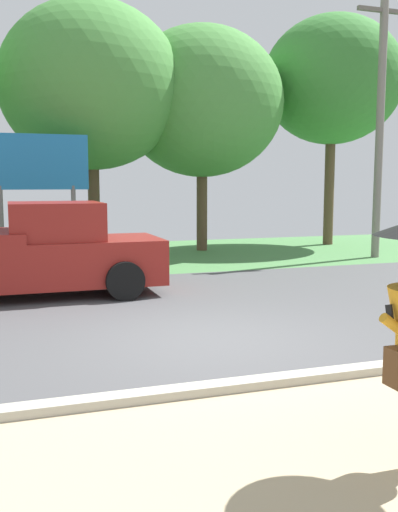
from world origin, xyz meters
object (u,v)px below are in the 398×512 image
at_px(utility_pole, 380,121).
at_px(roadside_billboard, 37,172).
at_px(tree_right_far, 332,81).
at_px(pickup_truck, 32,253).
at_px(tree_right_mid, 202,103).
at_px(tree_center_back, 91,86).

distance_m(utility_pole, roadside_billboard, 10.09).
bearing_deg(tree_right_far, utility_pole, -98.94).
distance_m(roadside_billboard, tree_right_far, 11.58).
bearing_deg(pickup_truck, roadside_billboard, 83.84).
bearing_deg(tree_right_mid, utility_pole, -37.62).
bearing_deg(utility_pole, tree_center_back, 159.20).
relative_size(pickup_truck, tree_right_mid, 0.71).
xyz_separation_m(utility_pole, tree_center_back, (-8.14, 3.09, 1.06)).
distance_m(pickup_truck, utility_pole, 11.18).
relative_size(tree_right_mid, tree_right_far, 0.89).
distance_m(pickup_truck, tree_center_back, 7.77).
relative_size(pickup_truck, roadside_billboard, 1.49).
xyz_separation_m(pickup_truck, tree_right_far, (10.85, 6.75, 5.06)).
distance_m(roadside_billboard, tree_center_back, 4.20).
height_order(utility_pole, tree_right_far, tree_right_far).
relative_size(roadside_billboard, tree_center_back, 0.45).
distance_m(utility_pole, tree_right_mid, 5.70).
height_order(utility_pole, tree_right_mid, utility_pole).
bearing_deg(tree_center_back, tree_right_far, 4.19).
distance_m(utility_pole, tree_right_far, 4.19).
distance_m(tree_center_back, tree_right_far, 8.78).
distance_m(utility_pole, tree_center_back, 8.77).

